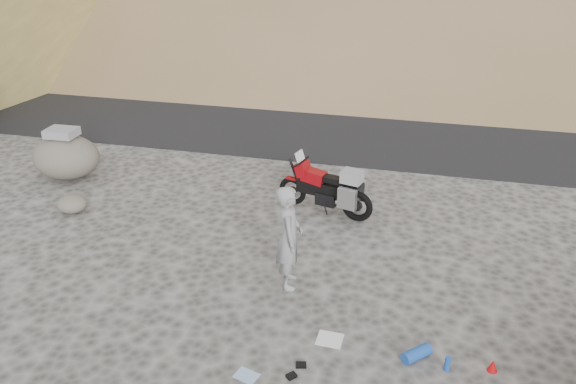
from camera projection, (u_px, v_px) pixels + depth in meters
name	position (u px, v px, depth m)	size (l,w,h in m)	color
ground	(278.00, 285.00, 9.79)	(140.00, 140.00, 0.00)	#3C3A37
road	(350.00, 123.00, 17.66)	(120.00, 7.00, 0.05)	black
motorcycle	(329.00, 189.00, 11.98)	(2.18, 0.97, 1.32)	black
man	(289.00, 283.00, 9.84)	(0.69, 0.45, 1.88)	gray
boulder	(66.00, 156.00, 13.71)	(1.86, 1.66, 1.24)	#534F47
small_rock	(72.00, 204.00, 12.18)	(0.81, 0.77, 0.39)	#534F47
gear_white_cloth	(330.00, 339.00, 8.52)	(0.39, 0.35, 0.01)	white
gear_blue_mat	(417.00, 354.00, 8.11)	(0.18, 0.18, 0.46)	#1B4CA7
gear_bottle	(447.00, 364.00, 7.89)	(0.08, 0.08, 0.23)	#1B4CA7
gear_funnel	(493.00, 366.00, 7.89)	(0.15, 0.15, 0.19)	red
gear_glove_a	(301.00, 365.00, 8.00)	(0.15, 0.11, 0.04)	black
gear_glove_b	(291.00, 376.00, 7.81)	(0.14, 0.10, 0.05)	black
gear_blue_cloth	(246.00, 376.00, 7.84)	(0.33, 0.24, 0.01)	#8FB4DE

